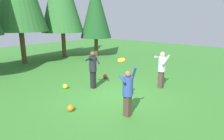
{
  "coord_description": "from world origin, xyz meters",
  "views": [
    {
      "loc": [
        -5.85,
        -5.14,
        3.16
      ],
      "look_at": [
        0.29,
        0.21,
        1.05
      ],
      "focal_mm": 30.9,
      "sensor_mm": 36.0,
      "label": 1
    }
  ],
  "objects": [
    {
      "name": "frisbee",
      "position": [
        -0.5,
        -0.93,
        1.77
      ],
      "size": [
        0.3,
        0.31,
        0.13
      ],
      "color": "orange"
    },
    {
      "name": "person_bystander",
      "position": [
        2.31,
        -1.13,
        1.04
      ],
      "size": [
        0.6,
        0.52,
        1.75
      ],
      "rotation": [
        0.0,
        0.0,
        3.07
      ],
      "color": "#4C382D",
      "rests_on": "ground_plane"
    },
    {
      "name": "person_catcher",
      "position": [
        0.16,
        1.28,
        1.05
      ],
      "size": [
        0.62,
        0.68,
        1.77
      ],
      "rotation": [
        0.0,
        0.0,
        -1.86
      ],
      "color": "black",
      "rests_on": "ground_plane"
    },
    {
      "name": "person_thrower",
      "position": [
        -1.01,
        -1.61,
        0.94
      ],
      "size": [
        0.66,
        0.66,
        1.75
      ],
      "rotation": [
        0.0,
        0.0,
        0.93
      ],
      "color": "#4C382D",
      "rests_on": "ground_plane"
    },
    {
      "name": "ground_plane",
      "position": [
        0.0,
        0.0,
        0.0
      ],
      "size": [
        40.0,
        40.0,
        0.0
      ],
      "primitive_type": "plane",
      "color": "#387A2D"
    },
    {
      "name": "tree_far_right",
      "position": [
        6.26,
        7.28,
        4.03
      ],
      "size": [
        2.7,
        2.7,
        6.45
      ],
      "color": "brown",
      "rests_on": "ground_plane"
    },
    {
      "name": "ball_orange",
      "position": [
        -2.05,
        0.13,
        0.12
      ],
      "size": [
        0.24,
        0.24,
        0.24
      ],
      "primitive_type": "sphere",
      "color": "orange",
      "rests_on": "ground_plane"
    },
    {
      "name": "ball_red",
      "position": [
        1.69,
        1.94,
        0.12
      ],
      "size": [
        0.24,
        0.24,
        0.24
      ],
      "primitive_type": "sphere",
      "color": "red",
      "rests_on": "ground_plane"
    },
    {
      "name": "ball_yellow",
      "position": [
        -0.78,
        2.21,
        0.12
      ],
      "size": [
        0.24,
        0.24,
        0.24
      ],
      "primitive_type": "sphere",
      "color": "yellow",
      "rests_on": "ground_plane"
    },
    {
      "name": "ball_blue",
      "position": [
        0.74,
        -0.48,
        0.12
      ],
      "size": [
        0.25,
        0.25,
        0.25
      ],
      "primitive_type": "sphere",
      "color": "blue",
      "rests_on": "ground_plane"
    }
  ]
}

